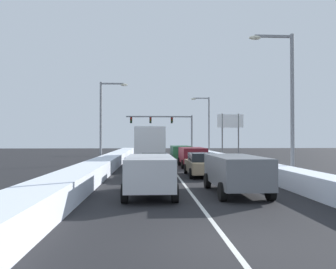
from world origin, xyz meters
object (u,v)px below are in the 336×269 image
Objects in this scene: box_truck_center_lane_third at (150,145)px; sedan_navy_center_lane_fourth at (150,154)px; street_lamp_right_mid at (206,121)px; suv_gray_right_lane_nearest at (235,171)px; suv_silver_center_lane_nearest at (150,172)px; sedan_tan_right_lane_second at (202,164)px; suv_green_right_lane_fourth at (181,152)px; suv_maroon_right_lane_third at (192,155)px; sedan_black_center_lane_second at (155,165)px; roadside_sign_right at (230,126)px; street_lamp_left_mid at (105,115)px; traffic_light_gantry at (169,124)px; street_lamp_right_near at (286,93)px.

sedan_navy_center_lane_fourth is at bearing 89.61° from box_truck_center_lane_third.
street_lamp_right_mid is (7.90, 17.84, 3.03)m from box_truck_center_lane_third.
suv_silver_center_lane_nearest is at bearing -177.45° from suv_gray_right_lane_nearest.
suv_silver_center_lane_nearest reaches higher than sedan_tan_right_lane_second.
sedan_tan_right_lane_second is 0.92× the size of suv_green_right_lane_fourth.
suv_maroon_right_lane_third is 1.00× the size of suv_green_right_lane_fourth.
sedan_black_center_lane_second is (0.30, 6.66, -0.25)m from suv_silver_center_lane_nearest.
street_lamp_left_mid is at bearing -150.11° from roadside_sign_right.
street_lamp_left_mid is at bearing 155.74° from suv_maroon_right_lane_third.
suv_green_right_lane_fourth is 9.15m from street_lamp_left_mid.
suv_gray_right_lane_nearest is 13.93m from suv_maroon_right_lane_third.
street_lamp_right_mid is (7.84, 9.30, 4.16)m from sedan_navy_center_lane_fourth.
suv_green_right_lane_fourth is 1.09× the size of sedan_black_center_lane_second.
sedan_navy_center_lane_fourth is 0.82× the size of roadside_sign_right.
suv_silver_center_lane_nearest is 18.56m from street_lamp_left_mid.
sedan_navy_center_lane_fourth is 10.81m from roadside_sign_right.
suv_green_right_lane_fourth is 17.77m from traffic_light_gantry.
suv_silver_center_lane_nearest is 9.97m from street_lamp_right_near.
street_lamp_left_mid is at bearing 138.89° from box_truck_center_lane_third.
suv_maroon_right_lane_third is 14.56m from suv_silver_center_lane_nearest.
suv_maroon_right_lane_third is 0.57× the size of street_lamp_right_near.
box_truck_center_lane_third reaches higher than suv_gray_right_lane_nearest.
street_lamp_left_mid is 16.29m from roadside_sign_right.
suv_gray_right_lane_nearest is 21.03m from suv_green_right_lane_fourth.
suv_green_right_lane_fourth is 0.46× the size of traffic_light_gantry.
traffic_light_gantry is 1.29× the size of street_lamp_right_mid.
roadside_sign_right is (9.52, 19.13, 3.25)m from sedan_black_center_lane_second.
suv_maroon_right_lane_third is 13.55m from roadside_sign_right.
roadside_sign_right is at bearing 18.76° from sedan_navy_center_lane_fourth.
box_truck_center_lane_third is (-3.30, -7.27, 0.88)m from suv_green_right_lane_fourth.
suv_silver_center_lane_nearest is 38.87m from traffic_light_gantry.
suv_gray_right_lane_nearest is at bearing -80.56° from sedan_navy_center_lane_fourth.
traffic_light_gantry reaches higher than suv_silver_center_lane_nearest.
suv_maroon_right_lane_third is at bearing -24.26° from street_lamp_left_mid.
sedan_tan_right_lane_second is 0.92× the size of suv_silver_center_lane_nearest.
sedan_black_center_lane_second is at bearing -114.14° from suv_maroon_right_lane_third.
sedan_navy_center_lane_fourth is at bearing 47.79° from street_lamp_left_mid.
sedan_tan_right_lane_second is 0.57× the size of street_lamp_left_mid.
suv_silver_center_lane_nearest is 0.89× the size of roadside_sign_right.
street_lamp_right_mid is (0.00, 27.26, -0.15)m from street_lamp_right_near.
street_lamp_left_mid reaches higher than sedan_tan_right_lane_second.
roadside_sign_right is (6.18, 11.68, 3.00)m from suv_maroon_right_lane_third.
box_truck_center_lane_third is 15.54m from roadside_sign_right.
suv_maroon_right_lane_third and suv_silver_center_lane_nearest have the same top height.
street_lamp_left_mid is (-4.28, 17.67, 3.71)m from suv_silver_center_lane_nearest.
suv_gray_right_lane_nearest is 38.59m from traffic_light_gantry.
roadside_sign_right is at bearing 76.72° from suv_gray_right_lane_nearest.
street_lamp_left_mid is (-7.69, 10.42, 3.96)m from sedan_tan_right_lane_second.
sedan_black_center_lane_second is (-3.47, 6.49, -0.25)m from suv_gray_right_lane_nearest.
suv_maroon_right_lane_third is 9.45m from street_lamp_left_mid.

